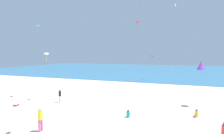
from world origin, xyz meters
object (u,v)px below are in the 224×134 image
Objects in this scene: kite_teal at (38,25)px; kite_red at (138,22)px; person_7 at (196,114)px; person_0 at (60,95)px; kite_lime at (175,5)px; person_4 at (224,133)px; cooler_box at (16,105)px; kite_magenta at (152,56)px; person_2 at (129,114)px; kite_purple at (201,65)px; person_1 at (40,118)px; kite_white at (47,53)px.

kite_teal is 0.99× the size of kite_red.
person_7 is at bearing -4.10° from kite_teal.
person_0 is 21.43m from kite_lime.
person_0 is 15.73m from person_4.
cooler_box is at bearing -81.77° from kite_teal.
kite_magenta is (-4.45, 8.87, -7.82)m from kite_lime.
kite_lime reaches higher than person_4.
person_7 reaches higher than person_2.
kite_purple is (6.23, 5.72, 4.04)m from person_2.
person_4 reaches higher than person_2.
person_2 is 19.92m from kite_lime.
kite_teal is (-18.12, 1.30, 8.81)m from person_7.
person_4 is (14.92, -4.99, 0.05)m from person_0.
kite_red reaches higher than person_1.
cooler_box is 19.79m from kite_purple.
kite_teal is at bearing -119.72° from kite_magenta.
kite_magenta is at bearing 65.73° from cooler_box.
cooler_box is at bearing -134.73° from kite_lime.
kite_white reaches higher than kite_magenta.
person_1 is at bearing -98.33° from kite_magenta.
cooler_box is 0.43× the size of person_0.
cooler_box is at bearing -131.15° from kite_red.
person_2 is 0.52× the size of kite_teal.
person_2 is 0.52× the size of kite_red.
kite_white reaches higher than kite_purple.
kite_white is at bearing -168.68° from kite_purple.
cooler_box is 0.66× the size of kite_lime.
kite_lime reaches higher than kite_purple.
person_2 is at bearing -14.97° from kite_teal.
kite_white is (-5.41, 7.19, 4.57)m from person_1.
kite_white is (-10.54, 2.37, 5.30)m from person_2.
person_4 is at bearing -88.67° from kite_purple.
kite_purple is at bearing 116.94° from person_0.
person_2 is 0.53× the size of kite_magenta.
kite_white is (-16.06, 0.30, 5.30)m from person_7.
kite_purple is at bearing -35.34° from kite_red.
person_2 is (12.00, 0.75, 0.13)m from cooler_box.
kite_teal is at bearing 126.83° from person_2.
person_1 is 24.66m from kite_lime.
person_7 is 0.53× the size of kite_teal.
person_7 is (14.01, 0.11, -0.59)m from person_0.
person_0 is 2.15× the size of person_2.
kite_magenta is (-6.46, 21.72, 4.90)m from person_7.
person_1 is at bearing 38.96° from person_0.
person_2 is 7.14m from person_4.
kite_purple reaches higher than cooler_box.
person_1 is at bearing -47.64° from kite_teal.
kite_magenta is at bearing 173.53° from person_0.
kite_white is at bearing -135.45° from kite_red.
person_4 is 2.27× the size of person_7.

